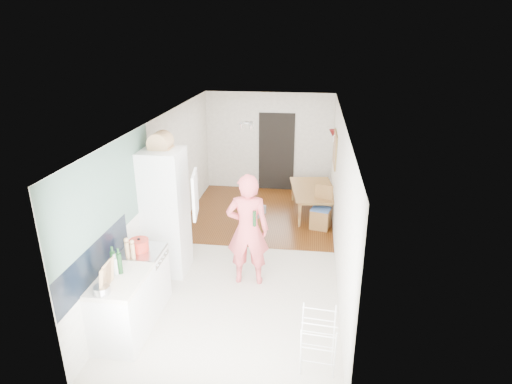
% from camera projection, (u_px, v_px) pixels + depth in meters
% --- Properties ---
extents(room_shell, '(3.20, 7.00, 2.50)m').
position_uv_depth(room_shell, '(248.00, 190.00, 7.59)').
color(room_shell, white).
rests_on(room_shell, ground).
extents(floor, '(3.20, 7.00, 0.01)m').
position_uv_depth(floor, '(249.00, 252.00, 8.03)').
color(floor, beige).
rests_on(floor, ground).
extents(wood_floor_overlay, '(3.20, 3.30, 0.01)m').
position_uv_depth(wood_floor_overlay, '(261.00, 213.00, 9.74)').
color(wood_floor_overlay, '#5E310F').
rests_on(wood_floor_overlay, room_shell).
extents(sage_wall_panel, '(0.02, 3.00, 1.30)m').
position_uv_depth(sage_wall_panel, '(108.00, 195.00, 5.72)').
color(sage_wall_panel, slate).
rests_on(sage_wall_panel, room_shell).
extents(tile_splashback, '(0.02, 1.90, 0.50)m').
position_uv_depth(tile_splashback, '(96.00, 261.00, 5.46)').
color(tile_splashback, black).
rests_on(tile_splashback, room_shell).
extents(doorway_recess, '(0.90, 0.04, 2.00)m').
position_uv_depth(doorway_recess, '(276.00, 152.00, 10.88)').
color(doorway_recess, black).
rests_on(doorway_recess, room_shell).
extents(base_cabinet, '(0.60, 0.90, 0.86)m').
position_uv_depth(base_cabinet, '(123.00, 310.00, 5.68)').
color(base_cabinet, white).
rests_on(base_cabinet, room_shell).
extents(worktop, '(0.62, 0.92, 0.06)m').
position_uv_depth(worktop, '(119.00, 280.00, 5.51)').
color(worktop, silver).
rests_on(worktop, room_shell).
extents(range_cooker, '(0.60, 0.60, 0.88)m').
position_uv_depth(range_cooker, '(144.00, 279.00, 6.37)').
color(range_cooker, white).
rests_on(range_cooker, room_shell).
extents(cooker_top, '(0.60, 0.60, 0.04)m').
position_uv_depth(cooker_top, '(141.00, 252.00, 6.21)').
color(cooker_top, '#B4B4B7').
rests_on(cooker_top, room_shell).
extents(fridge_housing, '(0.66, 0.66, 2.15)m').
position_uv_depth(fridge_housing, '(166.00, 213.00, 7.08)').
color(fridge_housing, white).
rests_on(fridge_housing, room_shell).
extents(fridge_door, '(0.14, 0.56, 0.70)m').
position_uv_depth(fridge_door, '(195.00, 194.00, 6.56)').
color(fridge_door, white).
rests_on(fridge_door, room_shell).
extents(fridge_interior, '(0.02, 0.52, 0.66)m').
position_uv_depth(fridge_interior, '(182.00, 187.00, 6.88)').
color(fridge_interior, white).
rests_on(fridge_interior, room_shell).
extents(pinboard, '(0.03, 0.90, 0.70)m').
position_uv_depth(pinboard, '(335.00, 149.00, 9.05)').
color(pinboard, '#D8B661').
rests_on(pinboard, room_shell).
extents(pinboard_frame, '(0.00, 0.94, 0.74)m').
position_uv_depth(pinboard_frame, '(334.00, 149.00, 9.05)').
color(pinboard_frame, olive).
rests_on(pinboard_frame, room_shell).
extents(wall_sconce, '(0.18, 0.18, 0.16)m').
position_uv_depth(wall_sconce, '(333.00, 133.00, 9.58)').
color(wall_sconce, maroon).
rests_on(wall_sconce, room_shell).
extents(person, '(0.84, 0.59, 2.21)m').
position_uv_depth(person, '(248.00, 220.00, 6.73)').
color(person, '#E7575C').
rests_on(person, floor).
extents(dining_table, '(0.98, 1.51, 0.50)m').
position_uv_depth(dining_table, '(314.00, 203.00, 9.68)').
color(dining_table, olive).
rests_on(dining_table, floor).
extents(dining_chair, '(0.46, 0.46, 0.90)m').
position_uv_depth(dining_chair, '(321.00, 208.00, 8.86)').
color(dining_chair, olive).
rests_on(dining_chair, floor).
extents(stool, '(0.46, 0.46, 0.46)m').
position_uv_depth(stool, '(252.00, 225.00, 8.63)').
color(stool, olive).
rests_on(stool, floor).
extents(grey_drape, '(0.50, 0.50, 0.17)m').
position_uv_depth(grey_drape, '(253.00, 211.00, 8.50)').
color(grey_drape, slate).
rests_on(grey_drape, stool).
extents(drying_rack, '(0.44, 0.41, 0.80)m').
position_uv_depth(drying_rack, '(318.00, 343.00, 5.11)').
color(drying_rack, white).
rests_on(drying_rack, floor).
extents(bread_bin, '(0.42, 0.40, 0.19)m').
position_uv_depth(bread_bin, '(160.00, 143.00, 6.76)').
color(bread_bin, tan).
rests_on(bread_bin, fridge_housing).
extents(red_casserole, '(0.29, 0.29, 0.17)m').
position_uv_depth(red_casserole, '(139.00, 245.00, 6.18)').
color(red_casserole, red).
rests_on(red_casserole, cooker_top).
extents(steel_pan, '(0.25, 0.25, 0.10)m').
position_uv_depth(steel_pan, '(102.00, 290.00, 5.17)').
color(steel_pan, '#B4B4B7').
rests_on(steel_pan, worktop).
extents(held_bottle, '(0.05, 0.05, 0.25)m').
position_uv_depth(held_bottle, '(254.00, 219.00, 6.53)').
color(held_bottle, '#163B1A').
rests_on(held_bottle, person).
extents(bottle_a, '(0.08, 0.08, 0.29)m').
position_uv_depth(bottle_a, '(120.00, 263.00, 5.57)').
color(bottle_a, '#163B1A').
rests_on(bottle_a, worktop).
extents(bottle_b, '(0.07, 0.07, 0.31)m').
position_uv_depth(bottle_b, '(114.00, 262.00, 5.58)').
color(bottle_b, '#163B1A').
rests_on(bottle_b, worktop).
extents(bottle_c, '(0.10, 0.10, 0.23)m').
position_uv_depth(bottle_c, '(115.00, 266.00, 5.58)').
color(bottle_c, silver).
rests_on(bottle_c, worktop).
extents(pepper_mill_front, '(0.07, 0.07, 0.24)m').
position_uv_depth(pepper_mill_front, '(127.00, 250.00, 5.97)').
color(pepper_mill_front, tan).
rests_on(pepper_mill_front, worktop).
extents(pepper_mill_back, '(0.07, 0.07, 0.22)m').
position_uv_depth(pepper_mill_back, '(133.00, 251.00, 5.96)').
color(pepper_mill_back, tan).
rests_on(pepper_mill_back, worktop).
extents(chopping_boards, '(0.11, 0.26, 0.35)m').
position_uv_depth(chopping_boards, '(106.00, 275.00, 5.24)').
color(chopping_boards, tan).
rests_on(chopping_boards, worktop).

